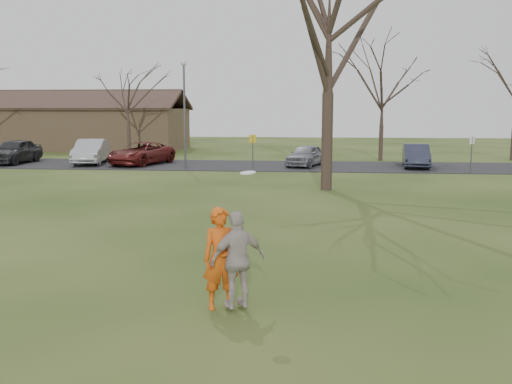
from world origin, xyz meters
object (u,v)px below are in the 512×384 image
car_1 (91,151)px  big_tree (329,26)px  car_2 (141,153)px  player_defender (221,258)px  car_5 (416,156)px  lamp_post (184,101)px  car_4 (306,155)px  building (67,127)px  catching_play (238,259)px  car_0 (15,151)px

car_1 → big_tree: 18.82m
big_tree → car_2: bearing=139.0°
player_defender → car_5: bearing=51.5°
lamp_post → big_tree: bearing=-43.2°
car_4 → building: size_ratio=0.19×
car_5 → building: bearing=160.5°
lamp_post → big_tree: big_tree is taller
building → car_2: bearing=-51.0°
car_2 → big_tree: 16.30m
player_defender → car_1: (-12.49, 25.19, -0.10)m
car_2 → catching_play: catching_play is taller
car_0 → car_1: bearing=3.7°
car_2 → car_4: 10.34m
player_defender → car_2: 26.68m
player_defender → car_4: player_defender is taller
car_1 → car_5: car_1 is taller
player_defender → car_2: player_defender is taller
player_defender → catching_play: 0.32m
lamp_post → player_defender: bearing=-75.7°
car_5 → catching_play: bearing=-100.5°
car_5 → big_tree: big_tree is taller
big_tree → car_1: bearing=145.8°
player_defender → big_tree: (2.20, 15.19, 6.08)m
car_1 → lamp_post: lamp_post is taller
catching_play → building: size_ratio=0.12×
car_2 → car_5: (16.92, 0.00, -0.01)m
car_1 → car_0: bearing=172.0°
car_5 → lamp_post: (-13.56, -2.36, 3.24)m
car_1 → player_defender: bearing=-74.2°
car_0 → car_2: car_0 is taller
player_defender → big_tree: bearing=60.5°
car_5 → lamp_post: lamp_post is taller
player_defender → lamp_post: lamp_post is taller
car_4 → car_2: bearing=-160.3°
player_defender → car_4: 25.15m
car_4 → building: (-20.97, 13.07, 1.23)m
car_0 → catching_play: size_ratio=1.88×
car_1 → big_tree: (14.69, -9.99, 6.18)m
car_4 → car_0: bearing=-160.2°
car_0 → car_2: size_ratio=0.91×
player_defender → lamp_post: (-5.80, 22.69, 3.05)m
car_0 → big_tree: bearing=-25.3°
car_4 → car_5: size_ratio=0.93×
car_1 → car_2: car_1 is taller
car_2 → catching_play: 26.87m
player_defender → car_4: (1.18, 25.13, -0.22)m
building → lamp_post: size_ratio=3.29×
car_5 → car_0: bearing=-173.8°
player_defender → building: size_ratio=0.09×
car_0 → building: (-2.32, 13.23, 1.11)m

